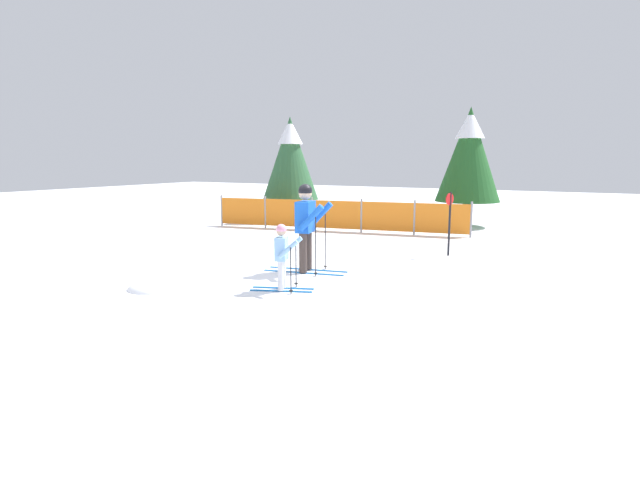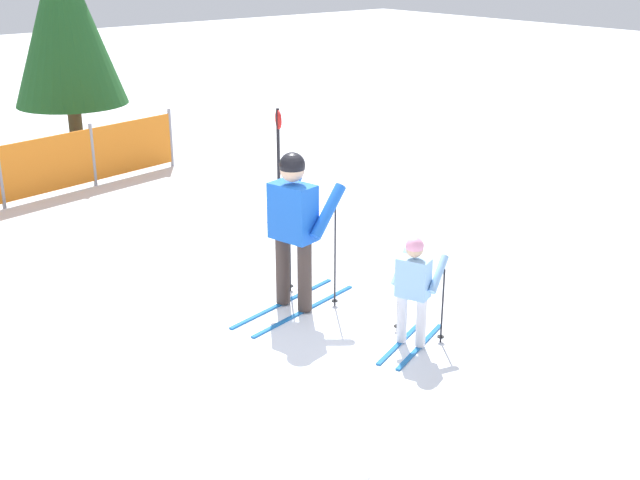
# 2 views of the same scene
# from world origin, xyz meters

# --- Properties ---
(ground_plane) EXTENTS (60.00, 60.00, 0.00)m
(ground_plane) POSITION_xyz_m (0.00, 0.00, 0.00)
(ground_plane) COLOR white
(skier_adult) EXTENTS (1.68, 0.81, 1.74)m
(skier_adult) POSITION_xyz_m (0.23, 0.30, 1.04)
(skier_adult) COLOR #1966B2
(skier_adult) RESTS_ON ground_plane
(skier_child) EXTENTS (1.09, 0.65, 1.14)m
(skier_child) POSITION_xyz_m (0.58, -1.13, 0.67)
(skier_child) COLOR #1966B2
(skier_child) RESTS_ON ground_plane
(safety_fence) EXTENTS (8.00, 1.42, 1.03)m
(safety_fence) POSITION_xyz_m (-1.81, 5.68, 0.52)
(safety_fence) COLOR gray
(safety_fence) RESTS_ON ground_plane
(conifer_far) EXTENTS (2.00, 2.00, 3.72)m
(conifer_far) POSITION_xyz_m (-4.44, 7.26, 2.30)
(conifer_far) COLOR #4C3823
(conifer_far) RESTS_ON ground_plane
(conifer_near) EXTENTS (2.10, 2.10, 3.91)m
(conifer_near) POSITION_xyz_m (1.48, 8.87, 2.42)
(conifer_near) COLOR #4C3823
(conifer_near) RESTS_ON ground_plane
(trail_marker) EXTENTS (0.12, 0.27, 1.48)m
(trail_marker) POSITION_xyz_m (2.28, 3.33, 0.91)
(trail_marker) COLOR black
(trail_marker) RESTS_ON ground_plane
(snow_mound) EXTENTS (0.79, 0.67, 0.32)m
(snow_mound) POSITION_xyz_m (-1.45, -2.19, 0.00)
(snow_mound) COLOR white
(snow_mound) RESTS_ON ground_plane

